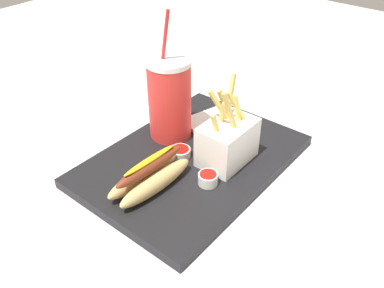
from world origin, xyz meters
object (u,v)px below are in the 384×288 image
Objects in this scene: soda_cup at (170,98)px; ketchup_cup_1 at (208,178)px; hot_dog_1 at (150,176)px; napkin_stack at (215,125)px; ketchup_cup_2 at (249,131)px; ketchup_cup_3 at (180,152)px; fries_basket at (227,141)px.

ketchup_cup_1 is at bearing 63.86° from soda_cup.
soda_cup reaches higher than hot_dog_1.
ketchup_cup_1 is at bearing 32.87° from napkin_stack.
ketchup_cup_1 and ketchup_cup_2 have the same top height.
soda_cup is at bearing -53.10° from ketchup_cup_2.
soda_cup is 0.19m from ketchup_cup_1.
ketchup_cup_3 is (0.05, 0.07, -0.08)m from soda_cup.
soda_cup reaches higher than ketchup_cup_2.
ketchup_cup_2 is (-0.18, -0.03, -0.00)m from ketchup_cup_1.
napkin_stack is at bearing 146.10° from soda_cup.
soda_cup is at bearing -116.14° from ketchup_cup_1.
fries_basket is (-0.00, 0.14, -0.04)m from soda_cup.
hot_dog_1 is 0.10m from ketchup_cup_1.
ketchup_cup_1 is 0.18m from ketchup_cup_2.
fries_basket is 0.16m from hot_dog_1.
napkin_stack is (-0.16, -0.10, -0.01)m from ketchup_cup_1.
ketchup_cup_2 is (-0.25, 0.05, -0.01)m from hot_dog_1.
hot_dog_1 is 4.16× the size of ketchup_cup_3.
ketchup_cup_2 reaches higher than napkin_stack.
fries_basket is 1.45× the size of napkin_stack.
hot_dog_1 reaches higher than ketchup_cup_3.
soda_cup is 6.64× the size of ketchup_cup_3.
ketchup_cup_2 is 0.30× the size of napkin_stack.
ketchup_cup_3 is at bearing -170.51° from hot_dog_1.
napkin_stack is at bearing -147.13° from ketchup_cup_1.
soda_cup is 1.60× the size of hot_dog_1.
ketchup_cup_2 is at bearing -171.69° from ketchup_cup_1.
fries_basket is at bearing 47.46° from napkin_stack.
fries_basket reaches higher than ketchup_cup_1.
napkin_stack is (-0.08, 0.05, -0.08)m from soda_cup.
ketchup_cup_3 is 0.13m from napkin_stack.
ketchup_cup_3 is (-0.03, -0.09, -0.00)m from ketchup_cup_1.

